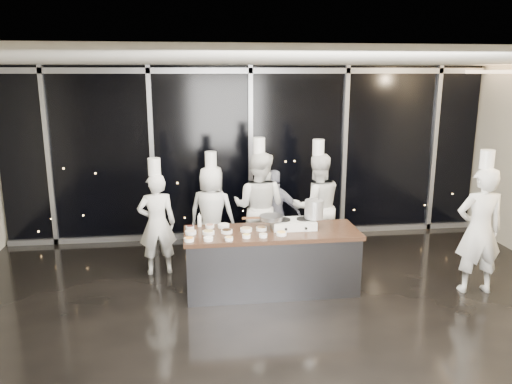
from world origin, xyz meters
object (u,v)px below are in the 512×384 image
(stock_pot, at_px, (314,209))
(chef_far_left, at_px, (157,223))
(demo_counter, at_px, (272,261))
(stove, at_px, (293,224))
(frying_pan, at_px, (271,218))
(chef_left, at_px, (212,212))
(chef_center, at_px, (259,207))
(chef_right, at_px, (317,206))
(chef_side, at_px, (479,229))
(guest, at_px, (274,214))

(stock_pot, height_order, chef_far_left, chef_far_left)
(demo_counter, xyz_separation_m, chef_far_left, (-1.65, 0.87, 0.37))
(stove, height_order, chef_far_left, chef_far_left)
(stove, distance_m, stock_pot, 0.36)
(chef_far_left, bearing_deg, frying_pan, 146.57)
(frying_pan, distance_m, chef_left, 1.52)
(stove, distance_m, chef_center, 1.17)
(chef_center, relative_size, chef_right, 1.02)
(stove, xyz_separation_m, chef_side, (2.56, -0.49, -0.03))
(guest, height_order, chef_side, chef_side)
(chef_left, height_order, guest, chef_left)
(frying_pan, relative_size, chef_far_left, 0.32)
(chef_center, relative_size, guest, 1.36)
(stock_pot, distance_m, chef_center, 1.32)
(frying_pan, height_order, chef_side, chef_side)
(guest, distance_m, chef_side, 3.14)
(guest, bearing_deg, chef_left, 16.50)
(chef_side, bearing_deg, frying_pan, -5.25)
(chef_far_left, distance_m, chef_right, 2.62)
(demo_counter, relative_size, stove, 3.99)
(chef_left, xyz_separation_m, chef_side, (3.67, -1.77, 0.12))
(stove, height_order, chef_side, chef_side)
(stove, height_order, guest, guest)
(frying_pan, height_order, guest, guest)
(frying_pan, height_order, stock_pot, stock_pot)
(stock_pot, relative_size, guest, 0.17)
(chef_center, bearing_deg, chef_right, -157.22)
(chef_center, bearing_deg, guest, -134.90)
(chef_left, bearing_deg, stove, 151.64)
(demo_counter, bearing_deg, chef_side, -7.89)
(frying_pan, bearing_deg, chef_side, -9.19)
(demo_counter, xyz_separation_m, chef_right, (0.95, 1.20, 0.45))
(stock_pot, relative_size, chef_left, 0.14)
(demo_counter, xyz_separation_m, chef_center, (-0.02, 1.21, 0.47))
(chef_center, height_order, chef_side, chef_center)
(demo_counter, height_order, guest, guest)
(chef_far_left, relative_size, chef_right, 0.90)
(frying_pan, bearing_deg, demo_counter, -88.52)
(chef_left, bearing_deg, guest, -162.24)
(chef_center, relative_size, chef_side, 1.01)
(chef_center, xyz_separation_m, guest, (0.28, 0.11, -0.17))
(guest, height_order, chef_right, chef_right)
(chef_far_left, bearing_deg, stove, 150.35)
(stove, xyz_separation_m, stock_pot, (0.29, -0.01, 0.21))
(frying_pan, distance_m, chef_far_left, 1.84)
(chef_left, bearing_deg, frying_pan, 142.12)
(chef_left, bearing_deg, demo_counter, 140.38)
(stove, xyz_separation_m, chef_right, (0.62, 1.10, -0.06))
(guest, xyz_separation_m, chef_right, (0.69, -0.12, 0.15))
(chef_left, xyz_separation_m, guest, (1.04, -0.05, -0.06))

